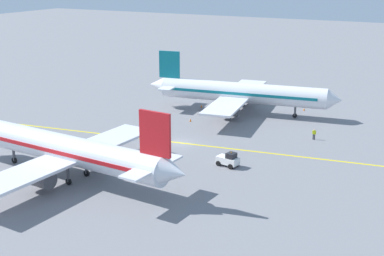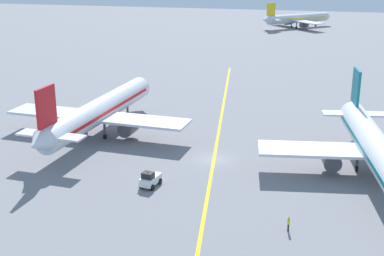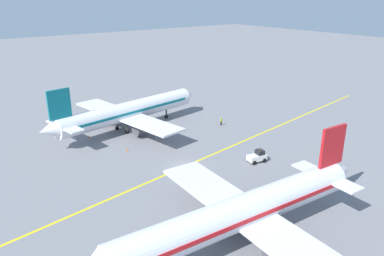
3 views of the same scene
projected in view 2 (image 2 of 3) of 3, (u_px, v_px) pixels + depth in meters
ground_plane at (214, 159)px, 71.35m from camera, size 400.00×400.00×0.00m
apron_yellow_centreline at (214, 159)px, 71.34m from camera, size 16.81×118.93×0.01m
airplane_at_gate at (99, 111)px, 79.73m from camera, size 28.30×35.54×10.60m
airplane_adjacent_stand at (375, 148)px, 64.61m from camera, size 28.46×35.49×10.60m
airplane_distant_taxiing at (297, 19)px, 195.93m from camera, size 25.33×23.81×9.54m
baggage_tug_white at (150, 179)px, 62.76m from camera, size 2.20×3.22×2.11m
ground_crew_worker at (289, 223)px, 52.55m from camera, size 0.27×0.58×1.68m
traffic_cone_near_nose at (299, 154)px, 72.57m from camera, size 0.32×0.32×0.55m
traffic_cone_by_wingtip at (371, 153)px, 72.92m from camera, size 0.32×0.32×0.55m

